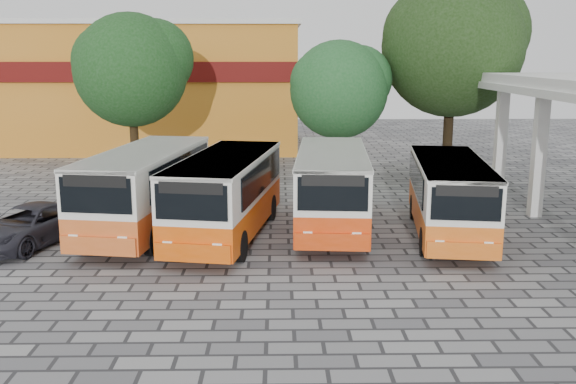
{
  "coord_description": "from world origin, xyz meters",
  "views": [
    {
      "loc": [
        -2.24,
        -18.14,
        6.2
      ],
      "look_at": [
        -1.88,
        3.81,
        1.5
      ],
      "focal_mm": 40.0,
      "sensor_mm": 36.0,
      "label": 1
    }
  ],
  "objects_px": {
    "bus_far_right": "(449,193)",
    "parked_car": "(29,225)",
    "bus_centre_left": "(226,191)",
    "bus_centre_right": "(332,184)",
    "bus_far_left": "(146,185)"
  },
  "relations": [
    {
      "from": "bus_far_right",
      "to": "parked_car",
      "type": "relative_size",
      "value": 1.63
    },
    {
      "from": "bus_centre_left",
      "to": "parked_car",
      "type": "distance_m",
      "value": 6.63
    },
    {
      "from": "bus_far_right",
      "to": "parked_car",
      "type": "height_order",
      "value": "bus_far_right"
    },
    {
      "from": "bus_far_right",
      "to": "bus_centre_right",
      "type": "bearing_deg",
      "value": 172.54
    },
    {
      "from": "bus_far_left",
      "to": "bus_centre_left",
      "type": "relative_size",
      "value": 1.03
    },
    {
      "from": "bus_far_right",
      "to": "bus_centre_left",
      "type": "bearing_deg",
      "value": -172.15
    },
    {
      "from": "bus_far_right",
      "to": "bus_far_left",
      "type": "bearing_deg",
      "value": -176.39
    },
    {
      "from": "bus_centre_right",
      "to": "bus_far_left",
      "type": "bearing_deg",
      "value": -172.95
    },
    {
      "from": "bus_centre_left",
      "to": "bus_centre_right",
      "type": "distance_m",
      "value": 3.86
    },
    {
      "from": "bus_centre_left",
      "to": "parked_car",
      "type": "xyz_separation_m",
      "value": [
        -6.51,
        -0.74,
        -0.99
      ]
    },
    {
      "from": "bus_centre_right",
      "to": "parked_car",
      "type": "xyz_separation_m",
      "value": [
        -10.22,
        -1.82,
        -1.0
      ]
    },
    {
      "from": "bus_centre_right",
      "to": "bus_far_right",
      "type": "relative_size",
      "value": 1.05
    },
    {
      "from": "bus_centre_right",
      "to": "parked_car",
      "type": "relative_size",
      "value": 1.72
    },
    {
      "from": "bus_centre_left",
      "to": "bus_centre_right",
      "type": "xyz_separation_m",
      "value": [
        3.71,
        1.08,
        0.0
      ]
    },
    {
      "from": "bus_far_left",
      "to": "bus_far_right",
      "type": "distance_m",
      "value": 10.62
    }
  ]
}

